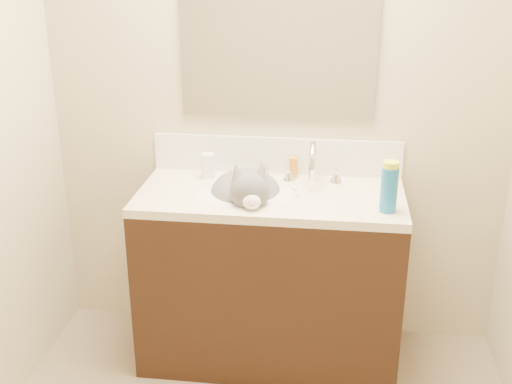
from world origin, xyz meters
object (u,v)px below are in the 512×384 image
(pill_bottle, at_px, (208,166))
(amber_bottle, at_px, (293,167))
(vanity_cabinet, at_px, (270,280))
(spray_can, at_px, (389,190))
(faucet, at_px, (313,166))
(silver_jar, at_px, (264,171))
(basin, at_px, (243,208))
(cat, at_px, (247,195))

(pill_bottle, bearing_deg, amber_bottle, 7.46)
(vanity_cabinet, xyz_separation_m, spray_can, (0.51, -0.15, 0.55))
(spray_can, bearing_deg, pill_bottle, 159.66)
(faucet, distance_m, silver_jar, 0.25)
(faucet, height_order, silver_jar, faucet)
(faucet, bearing_deg, vanity_cabinet, -142.71)
(vanity_cabinet, relative_size, basin, 2.67)
(vanity_cabinet, relative_size, silver_jar, 22.11)
(silver_jar, height_order, spray_can, spray_can)
(basin, height_order, amber_bottle, amber_bottle)
(vanity_cabinet, height_order, basin, basin)
(vanity_cabinet, relative_size, spray_can, 6.19)
(basin, distance_m, faucet, 0.38)
(pill_bottle, bearing_deg, vanity_cabinet, -26.82)
(silver_jar, bearing_deg, spray_can, -31.90)
(faucet, relative_size, amber_bottle, 2.83)
(amber_bottle, height_order, spray_can, spray_can)
(faucet, xyz_separation_m, pill_bottle, (-0.50, 0.02, -0.03))
(basin, relative_size, faucet, 1.61)
(vanity_cabinet, xyz_separation_m, faucet, (0.18, 0.14, 0.54))
(pill_bottle, xyz_separation_m, spray_can, (0.83, -0.31, 0.04))
(vanity_cabinet, relative_size, faucet, 4.29)
(vanity_cabinet, height_order, faucet, faucet)
(pill_bottle, bearing_deg, cat, -38.38)
(basin, relative_size, spray_can, 2.32)
(cat, relative_size, amber_bottle, 5.00)
(vanity_cabinet, bearing_deg, basin, -165.96)
(vanity_cabinet, height_order, pill_bottle, pill_bottle)
(basin, bearing_deg, pill_bottle, 136.10)
(pill_bottle, bearing_deg, basin, -43.90)
(amber_bottle, xyz_separation_m, spray_can, (0.42, -0.36, 0.05))
(basin, relative_size, pill_bottle, 3.79)
(vanity_cabinet, relative_size, pill_bottle, 10.12)
(faucet, bearing_deg, spray_can, -40.70)
(vanity_cabinet, distance_m, cat, 0.45)
(faucet, bearing_deg, cat, -153.58)
(cat, xyz_separation_m, pill_bottle, (-0.21, 0.17, 0.08))
(cat, height_order, pill_bottle, cat)
(vanity_cabinet, bearing_deg, silver_jar, 104.73)
(vanity_cabinet, distance_m, silver_jar, 0.52)
(vanity_cabinet, distance_m, pill_bottle, 0.62)
(cat, xyz_separation_m, silver_jar, (0.05, 0.21, 0.04))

